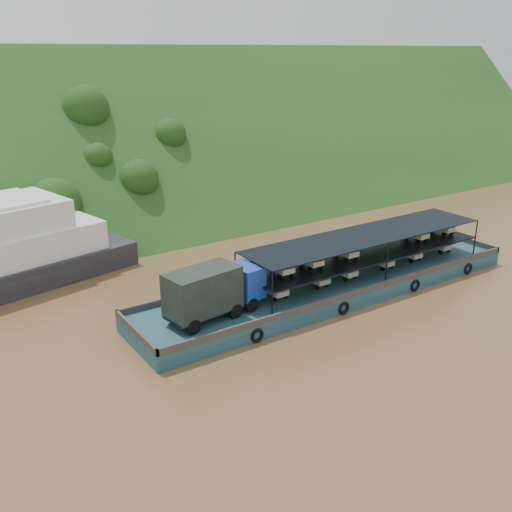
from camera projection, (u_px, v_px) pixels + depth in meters
ground at (297, 298)px, 46.66m from camera, size 160.00×160.00×0.00m
hillside at (129, 205)px, 74.77m from camera, size 140.00×39.60×39.60m
cargo_barge at (321, 284)px, 46.39m from camera, size 35.00×7.18×5.00m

